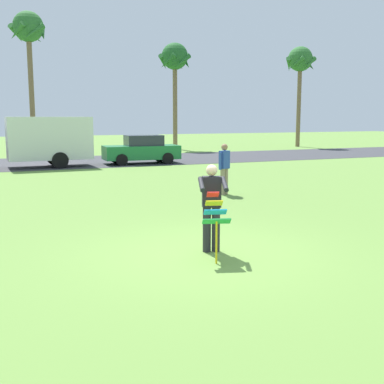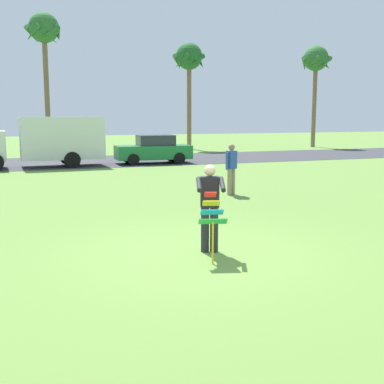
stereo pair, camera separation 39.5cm
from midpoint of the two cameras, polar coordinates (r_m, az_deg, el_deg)
ground_plane at (r=9.57m, az=2.49°, el=-7.24°), size 120.00×120.00×0.00m
road_strip at (r=29.24m, az=-13.17°, el=3.44°), size 120.00×8.00×0.01m
person_kite_flyer at (r=9.49m, az=3.29°, el=-1.49°), size 0.69×0.76×1.73m
kite_held at (r=8.89m, az=3.63°, el=-2.75°), size 0.53×0.71×1.26m
parked_truck_white_box at (r=26.60m, az=-16.32°, el=5.84°), size 6.75×2.23×2.62m
parked_car_green at (r=27.66m, az=-4.10°, el=4.95°), size 4.26×1.95×1.60m
palm_tree_right_near at (r=37.44m, az=-16.61°, el=17.23°), size 2.58×2.71×9.86m
palm_tree_centre_far at (r=40.07m, az=-0.05°, el=15.09°), size 2.58×2.71×8.40m
palm_tree_far_left at (r=44.16m, az=14.55°, el=14.42°), size 2.58×2.71×8.55m
person_walker_near at (r=16.57m, az=5.31°, el=2.87°), size 0.51×0.37×1.73m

